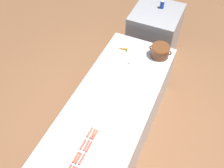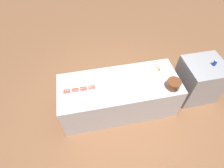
{
  "view_description": "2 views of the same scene",
  "coord_description": "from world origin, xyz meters",
  "px_view_note": "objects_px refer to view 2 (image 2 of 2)",
  "views": [
    {
      "loc": [
        0.78,
        -1.77,
        3.35
      ],
      "look_at": [
        -0.08,
        0.15,
        0.91
      ],
      "focal_mm": 41.72,
      "sensor_mm": 36.0,
      "label": 1
    },
    {
      "loc": [
        2.1,
        -0.57,
        3.48
      ],
      "look_at": [
        0.07,
        -0.16,
        0.95
      ],
      "focal_mm": 28.45,
      "sensor_mm": 36.0,
      "label": 2
    }
  ],
  "objects_px": {
    "hot_dog_7": "(92,87)",
    "soda_can": "(215,63)",
    "hot_dog_0": "(67,90)",
    "hot_dog_8": "(67,93)",
    "hot_dog_5": "(75,90)",
    "hot_dog_6": "(84,89)",
    "hot_dog_9": "(76,91)",
    "back_cabinet": "(198,80)",
    "hot_dog_2": "(83,87)",
    "bean_pot": "(174,84)",
    "hot_dog_4": "(67,91)",
    "hot_dog_10": "(84,90)",
    "hot_dog_1": "(75,89)",
    "hot_dog_3": "(92,86)",
    "serving_spoon": "(154,76)",
    "carrot": "(158,68)",
    "hot_dog_11": "(92,89)"
  },
  "relations": [
    {
      "from": "hot_dog_1",
      "to": "hot_dog_7",
      "type": "height_order",
      "value": "same"
    },
    {
      "from": "hot_dog_3",
      "to": "hot_dog_8",
      "type": "distance_m",
      "value": 0.47
    },
    {
      "from": "hot_dog_10",
      "to": "hot_dog_4",
      "type": "bearing_deg",
      "value": -96.37
    },
    {
      "from": "hot_dog_4",
      "to": "hot_dog_6",
      "type": "relative_size",
      "value": 1.0
    },
    {
      "from": "hot_dog_0",
      "to": "carrot",
      "type": "xyz_separation_m",
      "value": [
        -0.2,
        1.87,
        0.0
      ]
    },
    {
      "from": "hot_dog_8",
      "to": "hot_dog_10",
      "type": "xyz_separation_m",
      "value": [
        0.0,
        0.31,
        0.0
      ]
    },
    {
      "from": "hot_dog_0",
      "to": "soda_can",
      "type": "bearing_deg",
      "value": 89.12
    },
    {
      "from": "hot_dog_2",
      "to": "hot_dog_9",
      "type": "height_order",
      "value": "same"
    },
    {
      "from": "carrot",
      "to": "soda_can",
      "type": "height_order",
      "value": "soda_can"
    },
    {
      "from": "hot_dog_6",
      "to": "hot_dog_10",
      "type": "height_order",
      "value": "same"
    },
    {
      "from": "back_cabinet",
      "to": "hot_dog_5",
      "type": "xyz_separation_m",
      "value": [
        0.02,
        -2.67,
        0.37
      ]
    },
    {
      "from": "hot_dog_3",
      "to": "hot_dog_10",
      "type": "distance_m",
      "value": 0.17
    },
    {
      "from": "hot_dog_9",
      "to": "serving_spoon",
      "type": "distance_m",
      "value": 1.55
    },
    {
      "from": "hot_dog_4",
      "to": "hot_dog_7",
      "type": "bearing_deg",
      "value": 90.04
    },
    {
      "from": "hot_dog_4",
      "to": "hot_dog_11",
      "type": "relative_size",
      "value": 1.0
    },
    {
      "from": "hot_dog_7",
      "to": "carrot",
      "type": "xyz_separation_m",
      "value": [
        -0.24,
        1.41,
        0.0
      ]
    },
    {
      "from": "hot_dog_10",
      "to": "hot_dog_1",
      "type": "bearing_deg",
      "value": -113.48
    },
    {
      "from": "hot_dog_7",
      "to": "hot_dog_11",
      "type": "distance_m",
      "value": 0.03
    },
    {
      "from": "serving_spoon",
      "to": "soda_can",
      "type": "height_order",
      "value": "soda_can"
    },
    {
      "from": "hot_dog_0",
      "to": "hot_dog_8",
      "type": "height_order",
      "value": "same"
    },
    {
      "from": "hot_dog_3",
      "to": "serving_spoon",
      "type": "bearing_deg",
      "value": 90.2
    },
    {
      "from": "hot_dog_0",
      "to": "hot_dog_9",
      "type": "distance_m",
      "value": 0.17
    },
    {
      "from": "back_cabinet",
      "to": "bean_pot",
      "type": "distance_m",
      "value": 1.02
    },
    {
      "from": "hot_dog_7",
      "to": "hot_dog_10",
      "type": "height_order",
      "value": "same"
    },
    {
      "from": "hot_dog_2",
      "to": "hot_dog_3",
      "type": "bearing_deg",
      "value": 91.02
    },
    {
      "from": "hot_dog_0",
      "to": "hot_dog_8",
      "type": "relative_size",
      "value": 1.0
    },
    {
      "from": "hot_dog_1",
      "to": "bean_pot",
      "type": "distance_m",
      "value": 1.84
    },
    {
      "from": "back_cabinet",
      "to": "hot_dog_6",
      "type": "relative_size",
      "value": 7.05
    },
    {
      "from": "hot_dog_6",
      "to": "hot_dog_8",
      "type": "height_order",
      "value": "same"
    },
    {
      "from": "hot_dog_7",
      "to": "bean_pot",
      "type": "xyz_separation_m",
      "value": [
        0.29,
        1.5,
        0.09
      ]
    },
    {
      "from": "hot_dog_2",
      "to": "hot_dog_11",
      "type": "relative_size",
      "value": 1.0
    },
    {
      "from": "back_cabinet",
      "to": "hot_dog_9",
      "type": "xyz_separation_m",
      "value": [
        0.06,
        -2.66,
        0.37
      ]
    },
    {
      "from": "hot_dog_0",
      "to": "hot_dog_9",
      "type": "bearing_deg",
      "value": 66.03
    },
    {
      "from": "hot_dog_2",
      "to": "hot_dog_7",
      "type": "distance_m",
      "value": 0.16
    },
    {
      "from": "hot_dog_5",
      "to": "hot_dog_0",
      "type": "bearing_deg",
      "value": -102.07
    },
    {
      "from": "hot_dog_1",
      "to": "bean_pot",
      "type": "relative_size",
      "value": 0.42
    },
    {
      "from": "hot_dog_6",
      "to": "hot_dog_9",
      "type": "relative_size",
      "value": 1.0
    },
    {
      "from": "hot_dog_7",
      "to": "hot_dog_11",
      "type": "relative_size",
      "value": 1.0
    },
    {
      "from": "hot_dog_10",
      "to": "hot_dog_8",
      "type": "bearing_deg",
      "value": -90.07
    },
    {
      "from": "back_cabinet",
      "to": "carrot",
      "type": "distance_m",
      "value": 1.04
    },
    {
      "from": "hot_dog_4",
      "to": "bean_pot",
      "type": "relative_size",
      "value": 0.42
    },
    {
      "from": "hot_dog_3",
      "to": "hot_dog_11",
      "type": "distance_m",
      "value": 0.07
    },
    {
      "from": "hot_dog_5",
      "to": "soda_can",
      "type": "distance_m",
      "value": 2.79
    },
    {
      "from": "back_cabinet",
      "to": "hot_dog_9",
      "type": "distance_m",
      "value": 2.69
    },
    {
      "from": "hot_dog_9",
      "to": "bean_pot",
      "type": "height_order",
      "value": "bean_pot"
    },
    {
      "from": "hot_dog_7",
      "to": "soda_can",
      "type": "height_order",
      "value": "soda_can"
    },
    {
      "from": "hot_dog_4",
      "to": "soda_can",
      "type": "distance_m",
      "value": 2.95
    },
    {
      "from": "hot_dog_6",
      "to": "hot_dog_4",
      "type": "bearing_deg",
      "value": -90.07
    },
    {
      "from": "hot_dog_5",
      "to": "carrot",
      "type": "height_order",
      "value": "carrot"
    },
    {
      "from": "back_cabinet",
      "to": "hot_dog_3",
      "type": "height_order",
      "value": "back_cabinet"
    }
  ]
}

